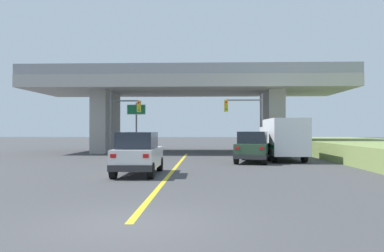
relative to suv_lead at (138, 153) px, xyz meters
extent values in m
plane|color=#424244|center=(1.48, 19.08, -1.01)|extent=(160.00, 160.00, 0.00)
cube|color=#A8A59E|center=(1.48, 19.08, 5.29)|extent=(29.36, 10.02, 1.10)
cube|color=#9A9891|center=(-6.49, 19.08, 1.86)|extent=(1.44, 6.01, 5.75)
cube|color=#9A9891|center=(9.45, 19.08, 1.86)|extent=(1.44, 6.01, 5.75)
cube|color=gray|center=(1.48, 14.22, 6.28)|extent=(29.36, 0.20, 0.90)
cube|color=gray|center=(1.48, 23.94, 6.28)|extent=(29.36, 0.20, 0.90)
cube|color=yellow|center=(1.48, 3.29, -1.01)|extent=(0.20, 25.84, 0.01)
cube|color=silver|center=(0.00, 0.11, -0.20)|extent=(1.84, 4.38, 0.90)
cube|color=#1E232D|center=(0.00, -0.22, 0.63)|extent=(1.62, 2.41, 0.76)
cube|color=#2D2D30|center=(0.00, -2.03, -0.51)|extent=(1.88, 0.20, 0.28)
cube|color=red|center=(-0.69, -2.10, 0.02)|extent=(0.24, 0.06, 0.16)
cube|color=red|center=(0.69, -2.10, 0.02)|extent=(0.24, 0.06, 0.16)
cylinder|color=black|center=(-0.82, 1.75, -0.65)|extent=(0.26, 0.72, 0.72)
cylinder|color=black|center=(0.82, 1.75, -0.65)|extent=(0.26, 0.72, 0.72)
cylinder|color=black|center=(-0.82, -1.53, -0.65)|extent=(0.26, 0.72, 0.72)
cylinder|color=black|center=(0.82, -1.53, -0.65)|extent=(0.26, 0.72, 0.72)
cube|color=#2D4C33|center=(6.32, 7.50, -0.20)|extent=(2.93, 5.00, 0.90)
cube|color=#1E232D|center=(6.24, 7.16, 0.63)|extent=(2.24, 2.89, 0.76)
cube|color=#2D2D30|center=(5.82, 5.26, -0.51)|extent=(1.98, 0.63, 0.28)
cube|color=red|center=(5.09, 5.35, 0.02)|extent=(0.25, 0.11, 0.16)
cube|color=red|center=(6.52, 5.03, 0.02)|extent=(0.25, 0.11, 0.16)
cylinder|color=black|center=(5.86, 9.44, -0.65)|extent=(0.41, 0.76, 0.72)
cylinder|color=black|center=(7.56, 9.06, -0.65)|extent=(0.41, 0.76, 0.72)
cylinder|color=black|center=(5.07, 5.94, -0.65)|extent=(0.41, 0.76, 0.72)
cylinder|color=black|center=(6.78, 5.56, -0.65)|extent=(0.41, 0.76, 0.72)
cube|color=silver|center=(8.60, 12.19, 0.39)|extent=(2.20, 2.00, 1.90)
cube|color=silver|center=(8.60, 8.64, 0.66)|extent=(2.31, 5.10, 2.43)
cube|color=#197F4C|center=(8.60, 8.64, 0.05)|extent=(2.33, 5.00, 0.24)
cylinder|color=black|center=(7.60, 12.19, -0.56)|extent=(0.30, 0.90, 0.90)
cylinder|color=black|center=(9.60, 12.19, -0.56)|extent=(0.30, 0.90, 0.90)
cylinder|color=black|center=(7.60, 7.37, -0.56)|extent=(0.30, 0.90, 0.90)
cylinder|color=black|center=(9.60, 7.37, -0.56)|extent=(0.30, 0.90, 0.90)
cylinder|color=slate|center=(7.88, 14.60, 1.57)|extent=(0.18, 0.18, 5.17)
cylinder|color=slate|center=(6.38, 14.60, 3.63)|extent=(3.00, 0.12, 0.12)
cube|color=gold|center=(4.88, 14.60, 3.15)|extent=(0.32, 0.26, 0.96)
sphere|color=red|center=(4.88, 14.45, 3.45)|extent=(0.16, 0.16, 0.16)
sphere|color=gold|center=(4.88, 14.45, 3.15)|extent=(0.16, 0.16, 0.16)
sphere|color=green|center=(4.88, 14.45, 2.85)|extent=(0.16, 0.16, 0.16)
cylinder|color=#56595E|center=(-4.93, 14.65, 1.71)|extent=(0.18, 0.18, 5.44)
cylinder|color=#56595E|center=(-3.72, 14.65, 3.60)|extent=(2.42, 0.12, 0.12)
cube|color=gold|center=(-2.51, 14.65, 3.12)|extent=(0.32, 0.26, 0.96)
sphere|color=red|center=(-2.51, 14.50, 3.42)|extent=(0.16, 0.16, 0.16)
sphere|color=gold|center=(-2.51, 14.50, 3.12)|extent=(0.16, 0.16, 0.16)
sphere|color=green|center=(-2.51, 14.50, 2.82)|extent=(0.16, 0.16, 0.16)
cylinder|color=#56595E|center=(-3.05, 16.39, 1.27)|extent=(0.14, 0.14, 4.56)
cube|color=#146638|center=(-3.05, 16.33, 2.94)|extent=(1.59, 0.08, 0.82)
cube|color=white|center=(-3.05, 16.33, 2.94)|extent=(1.67, 0.04, 0.90)
camera|label=1|loc=(3.22, -18.35, 1.11)|focal=36.57mm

